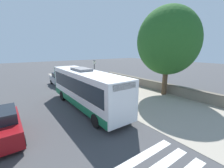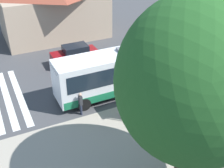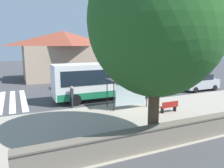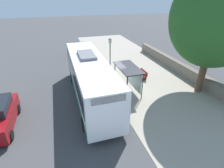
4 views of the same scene
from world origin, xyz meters
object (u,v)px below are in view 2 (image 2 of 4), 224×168
bus (123,70)px  street_lamp_near (176,69)px  bus_shelter (147,90)px  pedestrian (81,102)px  shade_tree (195,82)px  bench (193,118)px  parked_car_far_lane (75,55)px

bus → street_lamp_near: bearing=-131.2°
bus_shelter → pedestrian: size_ratio=1.84×
street_lamp_near → shade_tree: bearing=145.5°
pedestrian → bench: (-4.41, -6.47, -0.60)m
bus_shelter → parked_car_far_lane: (9.92, 1.81, -1.10)m
bus → shade_tree: 10.69m
bus → bench: (-5.98, -2.22, -1.42)m
bus_shelter → bench: (-2.51, -2.25, -1.54)m
bench → bus_shelter: bearing=41.8°
bus_shelter → bench: size_ratio=2.22×
bus_shelter → pedestrian: bearing=65.8°
shade_tree → parked_car_far_lane: bearing=0.2°
parked_car_far_lane → street_lamp_near: bearing=-152.0°
bench → street_lamp_near: 3.99m
shade_tree → street_lamp_near: bearing=-34.5°
pedestrian → shade_tree: bearing=-162.8°
bus → shade_tree: bearing=169.5°
street_lamp_near → bus_shelter: bearing=105.3°
pedestrian → shade_tree: (-8.01, -2.48, 5.22)m
shade_tree → parked_car_far_lane: shade_tree is taller
pedestrian → shade_tree: 9.88m
bus → street_lamp_near: street_lamp_near is taller
shade_tree → parked_car_far_lane: (16.03, 0.06, -5.38)m
bus_shelter → street_lamp_near: (0.83, -3.03, 0.50)m
bus → bus_shelter: bearing=179.6°
street_lamp_near → parked_car_far_lane: bearing=28.0°
bus → shade_tree: (-9.58, 1.77, 4.40)m
pedestrian → bench: 7.85m
street_lamp_near → shade_tree: (-6.94, 4.77, 3.78)m
bench → street_lamp_near: bearing=-13.2°
pedestrian → parked_car_far_lane: (8.02, -2.42, -0.16)m
bus → pedestrian: bearing=110.2°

